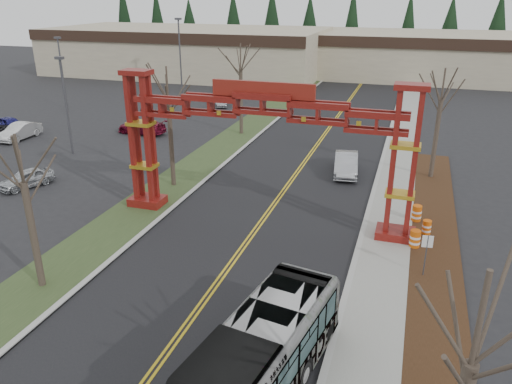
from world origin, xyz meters
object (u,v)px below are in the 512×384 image
at_px(parked_car_mid_b, 10,124).
at_px(street_sign, 427,248).
at_px(light_pole_near, 65,99).
at_px(barrel_south, 415,239).
at_px(retail_building_east, 432,55).
at_px(light_pole_far, 180,50).
at_px(light_pole_mid, 62,68).
at_px(parked_car_near_b, 20,131).
at_px(bare_tree_median_far, 241,69).
at_px(silver_sedan, 346,164).
at_px(bare_tree_median_near, 24,183).
at_px(parked_car_far_a, 221,101).
at_px(bare_tree_right_far, 441,100).
at_px(barrel_north, 416,214).
at_px(parked_car_near_a, 26,178).
at_px(gateway_arch, 263,127).
at_px(parked_car_mid_a, 142,127).
at_px(barrel_mid, 427,228).
at_px(transit_bus, 245,378).
at_px(bare_tree_median_mid, 168,99).
at_px(retail_building_west, 188,51).
at_px(bare_tree_right_near, 471,365).

height_order(parked_car_mid_b, street_sign, street_sign).
distance_m(light_pole_near, barrel_south, 30.69).
height_order(retail_building_east, light_pole_far, light_pole_far).
bearing_deg(light_pole_mid, light_pole_far, 59.62).
relative_size(parked_car_near_b, bare_tree_median_far, 0.53).
bearing_deg(silver_sedan, bare_tree_median_near, -127.34).
distance_m(parked_car_far_a, bare_tree_right_far, 31.63).
bearing_deg(barrel_south, barrel_north, 89.77).
bearing_deg(bare_tree_median_near, street_sign, 20.25).
relative_size(parked_car_near_a, bare_tree_median_far, 0.45).
height_order(gateway_arch, barrel_north, gateway_arch).
height_order(parked_car_near_b, parked_car_mid_a, parked_car_near_b).
relative_size(bare_tree_right_far, light_pole_far, 0.83).
xyz_separation_m(parked_car_near_a, parked_car_far_a, (3.35, 30.08, -0.02)).
relative_size(parked_car_near_b, barrel_south, 4.23).
xyz_separation_m(bare_tree_median_far, light_pole_far, (-15.43, 18.56, -0.64)).
height_order(bare_tree_median_far, barrel_mid, bare_tree_median_far).
bearing_deg(light_pole_near, transit_bus, -43.80).
bearing_deg(street_sign, barrel_south, 99.53).
bearing_deg(bare_tree_median_mid, gateway_arch, -25.69).
xyz_separation_m(transit_bus, light_pole_mid, (-35.81, 37.88, 3.30)).
height_order(parked_car_near_b, light_pole_far, light_pole_far).
bearing_deg(bare_tree_right_far, bare_tree_median_far, 157.30).
xyz_separation_m(parked_car_near_a, barrel_north, (27.12, 2.44, -0.11)).
relative_size(light_pole_near, barrel_south, 7.58).
xyz_separation_m(parked_car_near_a, street_sign, (27.61, -4.10, 0.99)).
height_order(bare_tree_median_near, light_pole_far, light_pole_far).
distance_m(light_pole_far, barrel_north, 47.83).
relative_size(parked_car_near_a, light_pole_far, 0.39).
bearing_deg(silver_sedan, gateway_arch, -117.43).
bearing_deg(light_pole_far, bare_tree_median_far, -50.25).
bearing_deg(transit_bus, street_sign, 72.83).
relative_size(parked_car_near_a, barrel_north, 3.52).
bearing_deg(bare_tree_right_far, parked_car_near_a, -158.51).
distance_m(bare_tree_median_near, bare_tree_median_mid, 14.18).
bearing_deg(light_pole_mid, parked_car_near_a, -58.77).
xyz_separation_m(parked_car_near_a, parked_car_near_b, (-9.66, 10.26, 0.10)).
bearing_deg(street_sign, transit_bus, -117.02).
xyz_separation_m(retail_building_east, silver_sedan, (-6.34, -51.73, -2.70)).
relative_size(bare_tree_median_near, barrel_mid, 7.96).
relative_size(bare_tree_median_mid, barrel_mid, 9.01).
distance_m(retail_building_west, parked_car_mid_b, 41.25).
relative_size(parked_car_mid_b, bare_tree_median_mid, 0.48).
bearing_deg(barrel_mid, parked_car_near_a, -178.47).
height_order(bare_tree_right_near, bare_tree_right_far, bare_tree_right_far).
height_order(parked_car_mid_a, bare_tree_right_far, bare_tree_right_far).
height_order(transit_bus, bare_tree_median_mid, bare_tree_median_mid).
distance_m(gateway_arch, parked_car_mid_b, 33.86).
distance_m(retail_building_east, parked_car_near_b, 63.80).
bearing_deg(barrel_north, light_pole_near, 169.45).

